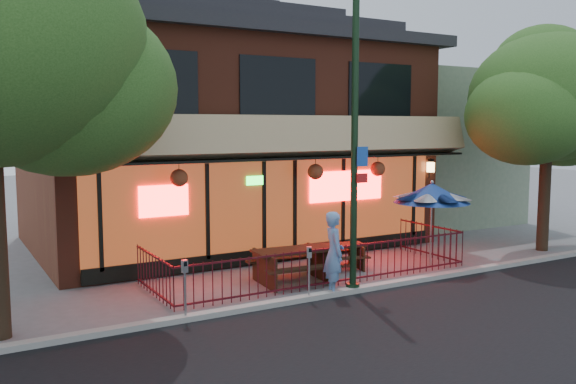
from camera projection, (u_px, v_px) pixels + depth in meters
The scene contains 14 objects.
ground at pixel (343, 288), 14.75m from camera, with size 80.00×80.00×0.00m, color gray.
asphalt_street at pixel (563, 375), 9.59m from camera, with size 80.00×11.00×0.00m, color black.
curb at pixel (355, 290), 14.32m from camera, with size 80.00×0.25×0.12m, color #999993.
restaurant_building at pixel (221, 119), 20.41m from camera, with size 12.96×9.49×8.05m.
neighbor_building at pixel (413, 147), 25.53m from camera, with size 6.00×7.00×6.00m, color gray.
patio_fence at pixel (331, 258), 15.11m from camera, with size 8.44×2.62×1.00m.
street_light at pixel (354, 159), 14.06m from camera, with size 0.43×0.32×7.00m.
street_tree_right at pixel (548, 91), 18.73m from camera, with size 4.80×4.80×7.02m.
picnic_table_left at pixel (293, 261), 15.17m from camera, with size 2.12×1.70×0.85m.
picnic_table_right at pixel (336, 253), 16.64m from camera, with size 1.84×1.57×0.68m.
patio_umbrella at pixel (432, 193), 16.86m from camera, with size 2.10×2.10×2.40m.
pedestrian at pixel (334, 253), 14.09m from camera, with size 0.71×0.47×1.94m, color #638EC7.
parking_meter_near at pixel (309, 264), 13.61m from camera, with size 0.13×0.12×1.22m.
parking_meter_far at pixel (185, 280), 12.15m from camera, with size 0.12×0.11×1.25m.
Camera 1 is at (-8.39, -11.79, 3.92)m, focal length 38.00 mm.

